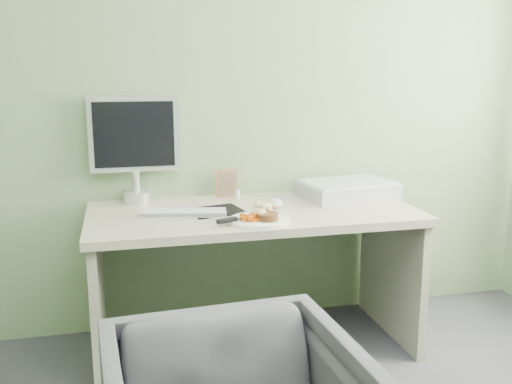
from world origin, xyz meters
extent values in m
plane|color=#70875E|center=(0.00, 2.00, 1.35)|extent=(3.50, 0.00, 3.50)
cube|color=beige|center=(0.00, 1.62, 0.71)|extent=(1.60, 0.75, 0.04)
cube|color=gray|center=(-0.76, 1.62, 0.34)|extent=(0.04, 0.70, 0.69)
cube|color=gray|center=(0.76, 1.62, 0.34)|extent=(0.04, 0.70, 0.69)
cylinder|color=white|center=(-0.03, 1.39, 0.74)|extent=(0.28, 0.28, 0.01)
cylinder|color=black|center=(0.00, 1.37, 0.76)|extent=(0.10, 0.10, 0.03)
ellipsoid|color=tan|center=(0.01, 1.45, 0.78)|extent=(0.15, 0.12, 0.07)
cube|color=#DA5204|center=(-0.07, 1.38, 0.77)|extent=(0.08, 0.07, 0.04)
cube|color=silver|center=(-0.06, 1.41, 0.75)|extent=(0.15, 0.08, 0.01)
cube|color=black|center=(-0.18, 1.36, 0.76)|extent=(0.10, 0.06, 0.02)
cube|color=black|center=(-0.18, 1.63, 0.73)|extent=(0.30, 0.27, 0.00)
cube|color=white|center=(-0.35, 1.59, 0.74)|extent=(0.41, 0.20, 0.02)
ellipsoid|color=white|center=(0.12, 1.65, 0.75)|extent=(0.07, 0.12, 0.04)
cube|color=#976746|center=(-0.08, 1.93, 0.81)|extent=(0.12, 0.04, 0.15)
cylinder|color=white|center=(-0.03, 1.86, 0.75)|extent=(0.02, 0.02, 0.05)
cone|color=#8AB3DD|center=(-0.03, 1.86, 0.79)|extent=(0.02, 0.02, 0.02)
cube|color=#AFB0B6|center=(0.56, 1.79, 0.77)|extent=(0.53, 0.40, 0.08)
cylinder|color=silver|center=(-0.55, 1.92, 0.76)|extent=(0.14, 0.14, 0.06)
cylinder|color=silver|center=(-0.55, 1.92, 0.84)|extent=(0.04, 0.04, 0.10)
cube|color=silver|center=(-0.55, 1.95, 1.08)|extent=(0.45, 0.04, 0.38)
cube|color=black|center=(-0.55, 1.92, 1.08)|extent=(0.40, 0.01, 0.33)
camera|label=1|loc=(-0.63, -1.02, 1.41)|focal=40.00mm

